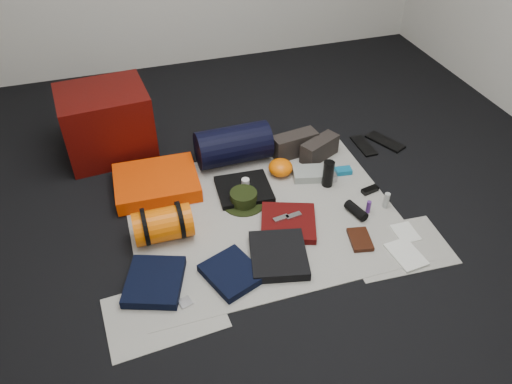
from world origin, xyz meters
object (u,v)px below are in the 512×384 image
object	(u,v)px
red_cabinet	(107,123)
navy_duffel	(233,145)
water_bottle	(328,174)
compact_camera	(328,178)
stuff_sack	(163,225)
paperback_book	(360,239)
sleeping_pad	(156,183)

from	to	relation	value
red_cabinet	navy_duffel	distance (m)	0.89
water_bottle	compact_camera	xyz separation A→B (m)	(0.02, 0.04, -0.07)
stuff_sack	paperback_book	xyz separation A→B (m)	(1.07, -0.37, -0.09)
paperback_book	sleeping_pad	bearing A→B (deg)	152.46
stuff_sack	sleeping_pad	bearing A→B (deg)	86.58
navy_duffel	water_bottle	distance (m)	0.68
stuff_sack	water_bottle	distance (m)	1.11
sleeping_pad	compact_camera	size ratio (longest dim) A/B	4.81
water_bottle	compact_camera	world-z (taller)	water_bottle
water_bottle	paperback_book	distance (m)	0.54
compact_camera	water_bottle	bearing A→B (deg)	-113.72
sleeping_pad	stuff_sack	distance (m)	0.46
water_bottle	compact_camera	size ratio (longest dim) A/B	1.65
water_bottle	paperback_book	world-z (taller)	water_bottle
red_cabinet	water_bottle	distance (m)	1.55
stuff_sack	navy_duffel	size ratio (longest dim) A/B	0.66
sleeping_pad	water_bottle	xyz separation A→B (m)	(1.07, -0.30, 0.04)
sleeping_pad	compact_camera	world-z (taller)	sleeping_pad
red_cabinet	compact_camera	distance (m)	1.56
red_cabinet	water_bottle	xyz separation A→B (m)	(1.31, -0.82, -0.14)
stuff_sack	water_bottle	bearing A→B (deg)	8.38
stuff_sack	compact_camera	bearing A→B (deg)	10.23
stuff_sack	red_cabinet	bearing A→B (deg)	102.12
navy_duffel	water_bottle	bearing A→B (deg)	-42.00
navy_duffel	paperback_book	distance (m)	1.10
red_cabinet	navy_duffel	bearing A→B (deg)	-30.04
red_cabinet	sleeping_pad	bearing A→B (deg)	-70.12
stuff_sack	compact_camera	distance (m)	1.14
stuff_sack	paperback_book	size ratio (longest dim) A/B	1.84
red_cabinet	sleeping_pad	size ratio (longest dim) A/B	1.10
water_bottle	stuff_sack	bearing A→B (deg)	-171.62
water_bottle	compact_camera	distance (m)	0.08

